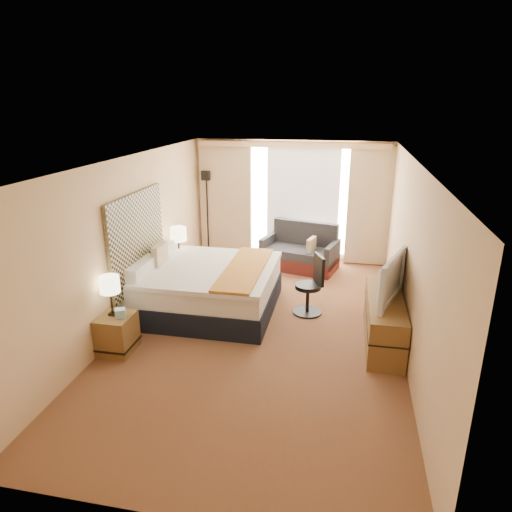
% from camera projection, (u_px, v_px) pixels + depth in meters
% --- Properties ---
extents(floor, '(4.20, 7.00, 0.02)m').
position_uv_depth(floor, '(261.00, 329.00, 7.13)').
color(floor, '#511717').
rests_on(floor, ground).
extents(ceiling, '(4.20, 7.00, 0.02)m').
position_uv_depth(ceiling, '(262.00, 161.00, 6.29)').
color(ceiling, white).
rests_on(ceiling, wall_back).
extents(wall_back, '(4.20, 0.02, 2.60)m').
position_uv_depth(wall_back, '(291.00, 201.00, 9.96)').
color(wall_back, beige).
rests_on(wall_back, ground).
extents(wall_front, '(4.20, 0.02, 2.60)m').
position_uv_depth(wall_front, '(176.00, 391.00, 3.47)').
color(wall_front, beige).
rests_on(wall_front, ground).
extents(wall_left, '(0.02, 7.00, 2.60)m').
position_uv_depth(wall_left, '(129.00, 242.00, 7.10)').
color(wall_left, beige).
rests_on(wall_left, ground).
extents(wall_right, '(0.02, 7.00, 2.60)m').
position_uv_depth(wall_right, '(410.00, 259.00, 6.32)').
color(wall_right, beige).
rests_on(wall_right, ground).
extents(headboard, '(0.06, 1.85, 1.50)m').
position_uv_depth(headboard, '(137.00, 239.00, 7.29)').
color(headboard, black).
rests_on(headboard, wall_left).
extents(nightstand_left, '(0.45, 0.52, 0.55)m').
position_uv_depth(nightstand_left, '(117.00, 334.00, 6.42)').
color(nightstand_left, brown).
rests_on(nightstand_left, floor).
extents(nightstand_right, '(0.45, 0.52, 0.55)m').
position_uv_depth(nightstand_right, '(180.00, 272.00, 8.74)').
color(nightstand_right, brown).
rests_on(nightstand_right, floor).
extents(media_dresser, '(0.50, 1.80, 0.70)m').
position_uv_depth(media_dresser, '(384.00, 319.00, 6.68)').
color(media_dresser, brown).
rests_on(media_dresser, floor).
extents(window, '(2.30, 0.02, 2.30)m').
position_uv_depth(window, '(303.00, 201.00, 9.87)').
color(window, silver).
rests_on(window, wall_back).
extents(curtains, '(4.12, 0.19, 2.56)m').
position_uv_depth(curtains, '(291.00, 197.00, 9.82)').
color(curtains, beige).
rests_on(curtains, floor).
extents(bed, '(2.28, 2.08, 1.11)m').
position_uv_depth(bed, '(205.00, 287.00, 7.69)').
color(bed, black).
rests_on(bed, floor).
extents(loveseat, '(1.68, 1.17, 0.95)m').
position_uv_depth(loveseat, '(300.00, 254.00, 9.64)').
color(loveseat, '#521B17').
rests_on(loveseat, floor).
extents(floor_lamp, '(0.24, 0.24, 1.93)m').
position_uv_depth(floor_lamp, '(207.00, 196.00, 10.10)').
color(floor_lamp, black).
rests_on(floor_lamp, floor).
extents(desk_chair, '(0.51, 0.50, 1.01)m').
position_uv_depth(desk_chair, '(311.00, 288.00, 7.54)').
color(desk_chair, black).
rests_on(desk_chair, floor).
extents(lamp_left, '(0.27, 0.27, 0.58)m').
position_uv_depth(lamp_left, '(110.00, 285.00, 6.22)').
color(lamp_left, black).
rests_on(lamp_left, nightstand_left).
extents(lamp_right, '(0.30, 0.30, 0.63)m').
position_uv_depth(lamp_right, '(178.00, 235.00, 8.41)').
color(lamp_right, black).
rests_on(lamp_right, nightstand_right).
extents(tissue_box, '(0.17, 0.17, 0.12)m').
position_uv_depth(tissue_box, '(120.00, 313.00, 6.29)').
color(tissue_box, '#94C9E5').
rests_on(tissue_box, nightstand_left).
extents(telephone, '(0.20, 0.18, 0.07)m').
position_uv_depth(telephone, '(184.00, 256.00, 8.67)').
color(telephone, black).
rests_on(telephone, nightstand_right).
extents(television, '(0.53, 1.15, 0.67)m').
position_uv_depth(television, '(385.00, 277.00, 6.40)').
color(television, black).
rests_on(television, media_dresser).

